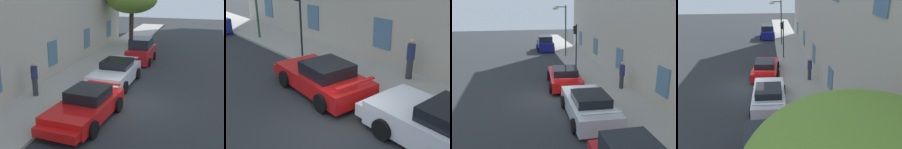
# 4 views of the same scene
# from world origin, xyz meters

# --- Properties ---
(ground_plane) EXTENTS (80.00, 80.00, 0.00)m
(ground_plane) POSITION_xyz_m (0.00, 0.00, 0.00)
(ground_plane) COLOR #2B2D30
(sidewalk) EXTENTS (60.00, 3.04, 0.14)m
(sidewalk) POSITION_xyz_m (0.00, 4.07, 0.07)
(sidewalk) COLOR #A8A399
(sidewalk) RESTS_ON ground
(sportscar_red_lead) EXTENTS (4.89, 2.49, 1.33)m
(sportscar_red_lead) POSITION_xyz_m (-2.41, 1.39, 0.60)
(sportscar_red_lead) COLOR red
(sportscar_red_lead) RESTS_ON ground
(sportscar_yellow_flank) EXTENTS (4.96, 2.32, 1.37)m
(sportscar_yellow_flank) POSITION_xyz_m (2.71, 1.60, 0.61)
(sportscar_yellow_flank) COLOR white
(sportscar_yellow_flank) RESTS_ON ground
(traffic_light) EXTENTS (0.22, 0.36, 3.69)m
(traffic_light) POSITION_xyz_m (-6.28, 3.12, 2.66)
(traffic_light) COLOR black
(traffic_light) RESTS_ON sidewalk
(pedestrian_admiring) EXTENTS (0.48, 0.48, 1.78)m
(pedestrian_admiring) POSITION_xyz_m (-0.58, 4.84, 1.06)
(pedestrian_admiring) COLOR #333338
(pedestrian_admiring) RESTS_ON sidewalk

